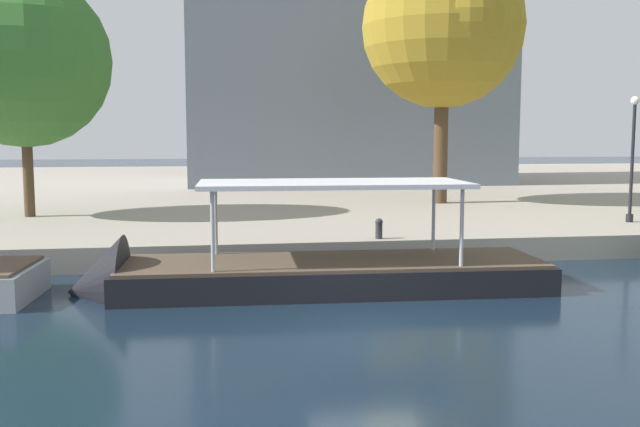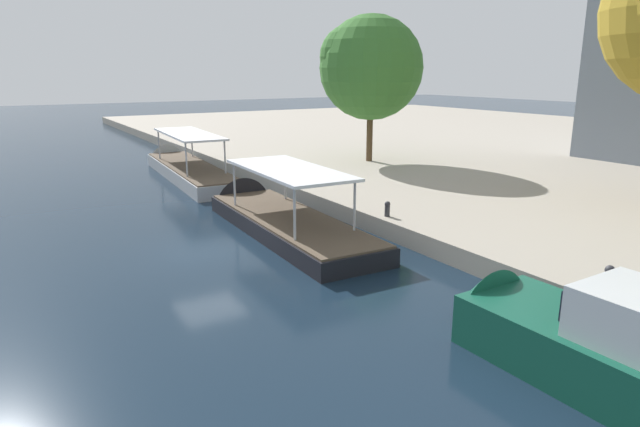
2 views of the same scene
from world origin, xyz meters
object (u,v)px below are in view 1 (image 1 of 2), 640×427
object	(u,v)px
tour_boat_1	(288,281)
tree_0	(449,22)
lamp_post	(632,156)
mooring_bollard_1	(379,228)
tree_2	(21,57)

from	to	relation	value
tour_boat_1	tree_0	size ratio (longest dim) A/B	1.02
tour_boat_1	lamp_post	bearing A→B (deg)	-153.14
lamp_post	tour_boat_1	bearing A→B (deg)	-155.30
mooring_bollard_1	tree_0	xyz separation A→B (m)	(5.87, 10.79, 8.17)
tree_0	tree_2	xyz separation A→B (m)	(-18.41, -2.70, -2.19)
mooring_bollard_1	lamp_post	world-z (taller)	lamp_post
tour_boat_1	tree_2	distance (m)	16.36
lamp_post	mooring_bollard_1	bearing A→B (deg)	-165.05
mooring_bollard_1	lamp_post	distance (m)	10.97
tour_boat_1	tree_2	world-z (taller)	tree_2
lamp_post	tree_0	bearing A→B (deg)	119.37
lamp_post	tree_2	size ratio (longest dim) A/B	0.49
tour_boat_1	mooring_bollard_1	size ratio (longest dim) A/B	19.12
tree_0	tree_2	size ratio (longest dim) A/B	1.27
lamp_post	tree_2	xyz separation A→B (m)	(-22.92, 5.32, 3.82)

